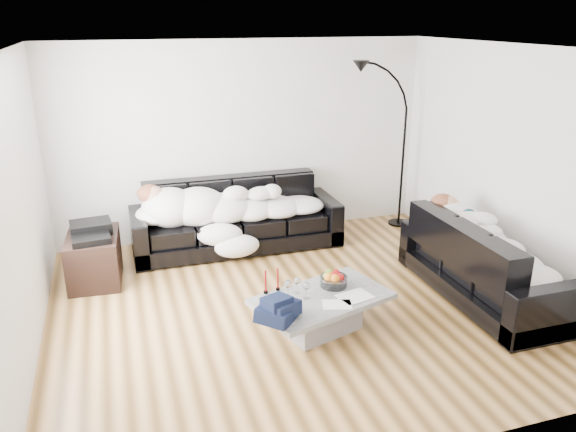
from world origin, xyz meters
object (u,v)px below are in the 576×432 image
object	(u,v)px
sofa_right	(486,260)
av_cabinet	(94,258)
fruit_bowl	(334,278)
candle_right	(278,280)
wine_glass_c	(306,291)
floor_lamp	(403,155)
shoes	(352,289)
candle_left	(266,282)
stereo	(91,230)
wine_glass_a	(297,286)
sofa_back	(236,215)
sleeper_back	(237,201)
sleeper_right	(488,241)
wine_glass_b	(288,290)
coffee_table	(322,313)

from	to	relation	value
sofa_right	av_cabinet	size ratio (longest dim) A/B	2.61
fruit_bowl	candle_right	xyz separation A→B (m)	(-0.55, 0.08, 0.03)
wine_glass_c	floor_lamp	bearing A→B (deg)	46.52
fruit_bowl	shoes	size ratio (longest dim) A/B	0.61
candle_left	shoes	world-z (taller)	candle_left
stereo	floor_lamp	bearing A→B (deg)	2.48
candle_right	shoes	distance (m)	1.11
wine_glass_a	fruit_bowl	bearing A→B (deg)	5.97
sofa_back	candle_left	distance (m)	2.08
sleeper_back	av_cabinet	size ratio (longest dim) A/B	2.79
fruit_bowl	floor_lamp	bearing A→B (deg)	49.13
candle_left	wine_glass_a	bearing A→B (deg)	-17.83
shoes	sofa_back	bearing A→B (deg)	101.71
sleeper_back	floor_lamp	world-z (taller)	floor_lamp
candle_left	av_cabinet	world-z (taller)	candle_left
sleeper_right	wine_glass_a	distance (m)	2.13
wine_glass_a	wine_glass_b	world-z (taller)	wine_glass_b
wine_glass_a	wine_glass_c	size ratio (longest dim) A/B	0.98
candle_left	candle_right	xyz separation A→B (m)	(0.13, 0.03, -0.01)
sofa_back	candle_right	size ratio (longest dim) A/B	11.91
sofa_right	sleeper_back	xyz separation A→B (m)	(-2.23, 2.09, 0.22)
candle_left	stereo	xyz separation A→B (m)	(-1.58, 1.58, 0.13)
sleeper_back	fruit_bowl	xyz separation A→B (m)	(0.50, -2.07, -0.19)
sofa_back	fruit_bowl	xyz separation A→B (m)	(0.50, -2.12, 0.02)
candle_right	sofa_right	bearing A→B (deg)	-2.63
sleeper_right	stereo	world-z (taller)	sleeper_right
wine_glass_b	wine_glass_c	world-z (taller)	wine_glass_b
sofa_back	candle_left	bearing A→B (deg)	-94.96
coffee_table	wine_glass_b	world-z (taller)	wine_glass_b
wine_glass_c	wine_glass_b	bearing A→B (deg)	159.75
sleeper_right	av_cabinet	distance (m)	4.34
sleeper_back	candle_left	size ratio (longest dim) A/B	9.56
av_cabinet	sofa_right	bearing A→B (deg)	-18.66
coffee_table	shoes	world-z (taller)	coffee_table
fruit_bowl	wine_glass_b	bearing A→B (deg)	-167.66
sofa_right	wine_glass_c	size ratio (longest dim) A/B	12.44
sleeper_right	wine_glass_b	size ratio (longest dim) A/B	9.68
wine_glass_b	floor_lamp	distance (m)	3.43
candle_left	floor_lamp	distance (m)	3.45
wine_glass_c	stereo	world-z (taller)	stereo
coffee_table	wine_glass_c	world-z (taller)	wine_glass_c
wine_glass_c	shoes	world-z (taller)	wine_glass_c
fruit_bowl	coffee_table	bearing A→B (deg)	-137.70
candle_left	fruit_bowl	bearing A→B (deg)	-4.36
wine_glass_c	candle_left	distance (m)	0.40
sofa_right	wine_glass_c	bearing A→B (deg)	94.01
sofa_right	coffee_table	distance (m)	1.94
coffee_table	sleeper_right	bearing A→B (deg)	4.32
candle_right	shoes	world-z (taller)	candle_right
sofa_right	shoes	bearing A→B (deg)	70.57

